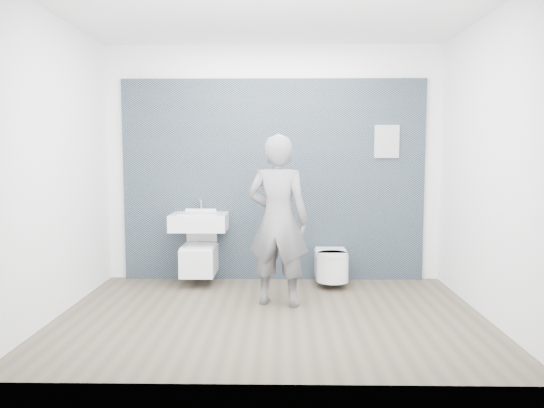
{
  "coord_description": "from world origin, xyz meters",
  "views": [
    {
      "loc": [
        0.1,
        -4.88,
        1.53
      ],
      "look_at": [
        0.0,
        0.6,
        1.0
      ],
      "focal_mm": 35.0,
      "sensor_mm": 36.0,
      "label": 1
    }
  ],
  "objects_px": {
    "visitor": "(278,221)",
    "toilet_rounded": "(332,265)",
    "washbasin": "(199,221)",
    "toilet_square": "(199,258)"
  },
  "relations": [
    {
      "from": "toilet_square",
      "to": "visitor",
      "type": "height_order",
      "value": "visitor"
    },
    {
      "from": "washbasin",
      "to": "toilet_square",
      "type": "distance_m",
      "value": 0.42
    },
    {
      "from": "toilet_rounded",
      "to": "visitor",
      "type": "height_order",
      "value": "visitor"
    },
    {
      "from": "toilet_square",
      "to": "toilet_rounded",
      "type": "xyz_separation_m",
      "value": [
        1.53,
        -0.04,
        -0.07
      ]
    },
    {
      "from": "washbasin",
      "to": "toilet_square",
      "type": "height_order",
      "value": "washbasin"
    },
    {
      "from": "washbasin",
      "to": "toilet_rounded",
      "type": "bearing_deg",
      "value": -2.42
    },
    {
      "from": "toilet_square",
      "to": "visitor",
      "type": "distance_m",
      "value": 1.34
    },
    {
      "from": "washbasin",
      "to": "toilet_square",
      "type": "bearing_deg",
      "value": -90.0
    },
    {
      "from": "toilet_square",
      "to": "washbasin",
      "type": "bearing_deg",
      "value": 90.0
    },
    {
      "from": "visitor",
      "to": "toilet_rounded",
      "type": "bearing_deg",
      "value": -115.07
    }
  ]
}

